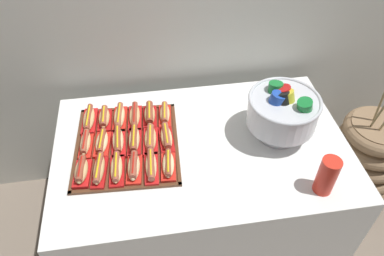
{
  "coord_description": "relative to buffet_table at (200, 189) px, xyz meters",
  "views": [
    {
      "loc": [
        -0.23,
        -1.17,
        2.04
      ],
      "look_at": [
        -0.04,
        0.04,
        0.82
      ],
      "focal_mm": 34.81,
      "sensor_mm": 36.0,
      "label": 1
    }
  ],
  "objects": [
    {
      "name": "ground_plane",
      "position": [
        0.0,
        0.0,
        -0.39
      ],
      "size": [
        10.0,
        10.0,
        0.0
      ],
      "primitive_type": "plane",
      "color": "#7A6B5B"
    },
    {
      "name": "buffet_table",
      "position": [
        0.0,
        0.0,
        0.0
      ],
      "size": [
        1.39,
        0.88,
        0.74
      ],
      "color": "white",
      "rests_on": "ground_plane"
    },
    {
      "name": "floor_vase",
      "position": [
        1.04,
        0.13,
        -0.1
      ],
      "size": [
        0.45,
        0.45,
        1.12
      ],
      "color": "#896B4C",
      "rests_on": "ground_plane"
    },
    {
      "name": "serving_tray",
      "position": [
        -0.35,
        0.05,
        0.36
      ],
      "size": [
        0.51,
        0.55,
        0.01
      ],
      "color": "#56331E",
      "rests_on": "buffet_table"
    },
    {
      "name": "hot_dog_0",
      "position": [
        -0.54,
        -0.1,
        0.39
      ],
      "size": [
        0.08,
        0.16,
        0.06
      ],
      "color": "red",
      "rests_on": "serving_tray"
    },
    {
      "name": "hot_dog_1",
      "position": [
        -0.47,
        -0.11,
        0.39
      ],
      "size": [
        0.08,
        0.18,
        0.06
      ],
      "color": "#B21414",
      "rests_on": "serving_tray"
    },
    {
      "name": "hot_dog_2",
      "position": [
        -0.4,
        -0.11,
        0.39
      ],
      "size": [
        0.07,
        0.18,
        0.06
      ],
      "color": "#B21414",
      "rests_on": "serving_tray"
    },
    {
      "name": "hot_dog_3",
      "position": [
        -0.32,
        -0.12,
        0.39
      ],
      "size": [
        0.08,
        0.17,
        0.06
      ],
      "color": "red",
      "rests_on": "serving_tray"
    },
    {
      "name": "hot_dog_4",
      "position": [
        -0.25,
        -0.12,
        0.39
      ],
      "size": [
        0.07,
        0.18,
        0.06
      ],
      "color": "red",
      "rests_on": "serving_tray"
    },
    {
      "name": "hot_dog_5",
      "position": [
        -0.17,
        -0.12,
        0.39
      ],
      "size": [
        0.08,
        0.17,
        0.06
      ],
      "color": "red",
      "rests_on": "serving_tray"
    },
    {
      "name": "hot_dog_6",
      "position": [
        -0.54,
        0.06,
        0.39
      ],
      "size": [
        0.07,
        0.16,
        0.06
      ],
      "color": "red",
      "rests_on": "serving_tray"
    },
    {
      "name": "hot_dog_7",
      "position": [
        -0.46,
        0.06,
        0.38
      ],
      "size": [
        0.08,
        0.16,
        0.06
      ],
      "color": "red",
      "rests_on": "serving_tray"
    },
    {
      "name": "hot_dog_8",
      "position": [
        -0.39,
        0.05,
        0.39
      ],
      "size": [
        0.06,
        0.18,
        0.06
      ],
      "color": "red",
      "rests_on": "serving_tray"
    },
    {
      "name": "hot_dog_9",
      "position": [
        -0.31,
        0.05,
        0.39
      ],
      "size": [
        0.08,
        0.18,
        0.06
      ],
      "color": "#B21414",
      "rests_on": "serving_tray"
    },
    {
      "name": "hot_dog_10",
      "position": [
        -0.24,
        0.04,
        0.39
      ],
      "size": [
        0.08,
        0.18,
        0.06
      ],
      "color": "red",
      "rests_on": "serving_tray"
    },
    {
      "name": "hot_dog_11",
      "position": [
        -0.16,
        0.04,
        0.39
      ],
      "size": [
        0.07,
        0.17,
        0.06
      ],
      "color": "#B21414",
      "rests_on": "serving_tray"
    },
    {
      "name": "hot_dog_12",
      "position": [
        -0.53,
        0.23,
        0.39
      ],
      "size": [
        0.08,
        0.19,
        0.06
      ],
      "color": "red",
      "rests_on": "serving_tray"
    },
    {
      "name": "hot_dog_13",
      "position": [
        -0.45,
        0.22,
        0.39
      ],
      "size": [
        0.07,
        0.16,
        0.06
      ],
      "color": "#B21414",
      "rests_on": "serving_tray"
    },
    {
      "name": "hot_dog_14",
      "position": [
        -0.38,
        0.22,
        0.39
      ],
      "size": [
        0.08,
        0.19,
        0.06
      ],
      "color": "red",
      "rests_on": "serving_tray"
    },
    {
      "name": "hot_dog_15",
      "position": [
        -0.3,
        0.21,
        0.39
      ],
      "size": [
        0.08,
        0.18,
        0.06
      ],
      "color": "red",
      "rests_on": "serving_tray"
    },
    {
      "name": "hot_dog_16",
      "position": [
        -0.23,
        0.21,
        0.39
      ],
      "size": [
        0.08,
        0.16,
        0.07
      ],
      "color": "#B21414",
      "rests_on": "serving_tray"
    },
    {
      "name": "hot_dog_17",
      "position": [
        -0.15,
        0.21,
        0.39
      ],
      "size": [
        0.08,
        0.16,
        0.06
      ],
      "color": "red",
      "rests_on": "serving_tray"
    },
    {
      "name": "punch_bowl",
      "position": [
        0.38,
        0.01,
        0.51
      ],
      "size": [
        0.33,
        0.33,
        0.28
      ],
      "color": "silver",
      "rests_on": "buffet_table"
    },
    {
      "name": "cup_stack",
      "position": [
        0.46,
        -0.33,
        0.44
      ],
      "size": [
        0.08,
        0.08,
        0.18
      ],
      "color": "red",
      "rests_on": "buffet_table"
    }
  ]
}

